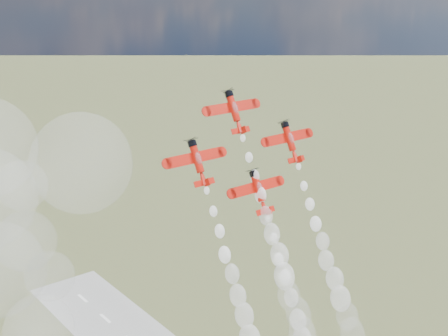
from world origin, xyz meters
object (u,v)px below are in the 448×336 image
at_px(plane_left, 198,161).
at_px(plane_right, 290,141).
at_px(plane_slot, 259,191).
at_px(plane_lead, 234,111).

relative_size(plane_left, plane_right, 1.00).
height_order(plane_right, plane_slot, plane_right).
height_order(plane_lead, plane_left, plane_lead).
relative_size(plane_right, plane_slot, 1.00).
xyz_separation_m(plane_left, plane_slot, (12.88, -4.24, -7.96)).
bearing_deg(plane_left, plane_lead, 18.20).
xyz_separation_m(plane_lead, plane_left, (-12.88, -4.24, -7.96)).
distance_m(plane_lead, plane_left, 15.72).
bearing_deg(plane_left, plane_right, 0.00).
bearing_deg(plane_lead, plane_slot, -90.00).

